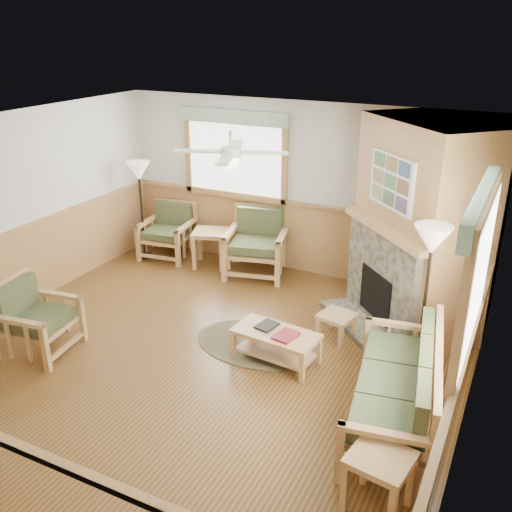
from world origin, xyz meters
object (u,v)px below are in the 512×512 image
at_px(sofa, 394,385).
at_px(armchair_back_left, 167,232).
at_px(armchair_back_right, 257,243).
at_px(coffee_table, 276,347).
at_px(end_table_sofa, 378,483).
at_px(armchair_left, 37,318).
at_px(floor_lamp_left, 142,211).
at_px(end_table_chairs, 211,248).
at_px(footstool, 336,327).
at_px(floor_lamp_right, 425,301).

bearing_deg(sofa, armchair_back_left, -129.79).
bearing_deg(armchair_back_right, coffee_table, -72.58).
xyz_separation_m(sofa, coffee_table, (-1.51, 0.51, -0.26)).
distance_m(armchair_back_right, end_table_sofa, 4.92).
distance_m(armchair_back_left, armchair_left, 3.26).
bearing_deg(armchair_left, floor_lamp_left, 4.34).
bearing_deg(sofa, armchair_left, -91.71).
xyz_separation_m(armchair_back_left, armchair_left, (0.35, -3.24, -0.00)).
height_order(sofa, end_table_chairs, sofa).
bearing_deg(armchair_back_right, end_table_chairs, 168.81).
height_order(end_table_chairs, end_table_sofa, end_table_chairs).
relative_size(armchair_left, floor_lamp_left, 0.54).
height_order(armchair_back_left, end_table_sofa, armchair_back_left).
relative_size(armchair_back_right, armchair_left, 1.15).
bearing_deg(end_table_sofa, sofa, 98.25).
bearing_deg(footstool, end_table_chairs, 153.09).
xyz_separation_m(end_table_sofa, footstool, (-1.21, 2.47, -0.10)).
height_order(end_table_sofa, floor_lamp_left, floor_lamp_left).
distance_m(end_table_chairs, floor_lamp_right, 4.09).
relative_size(sofa, end_table_chairs, 3.27).
height_order(footstool, floor_lamp_right, floor_lamp_right).
bearing_deg(armchair_back_right, floor_lamp_right, -43.43).
distance_m(armchair_left, end_table_chairs, 3.27).
xyz_separation_m(armchair_left, footstool, (3.16, 1.88, -0.27)).
height_order(coffee_table, end_table_chairs, end_table_chairs).
relative_size(sofa, footstool, 4.89).
bearing_deg(armchair_back_left, coffee_table, -43.25).
relative_size(armchair_back_right, floor_lamp_left, 0.62).
relative_size(coffee_table, floor_lamp_right, 0.56).
relative_size(sofa, armchair_back_right, 1.93).
relative_size(end_table_sofa, footstool, 1.35).
bearing_deg(footstool, floor_lamp_left, 163.30).
relative_size(armchair_back_right, footstool, 2.53).
xyz_separation_m(coffee_table, floor_lamp_right, (1.55, 0.58, 0.69)).
relative_size(armchair_back_right, coffee_table, 1.03).
height_order(end_table_sofa, floor_lamp_right, floor_lamp_right).
distance_m(coffee_table, floor_lamp_left, 3.98).
relative_size(armchair_left, floor_lamp_right, 0.50).
height_order(coffee_table, floor_lamp_right, floor_lamp_right).
xyz_separation_m(end_table_chairs, floor_lamp_left, (-1.21, -0.19, 0.53)).
relative_size(armchair_back_left, armchair_back_right, 0.88).
xyz_separation_m(footstool, floor_lamp_right, (1.07, -0.24, 0.72)).
bearing_deg(armchair_left, sofa, -91.10).
bearing_deg(footstool, sofa, -51.91).
xyz_separation_m(coffee_table, floor_lamp_left, (-3.39, 1.98, 0.63)).
bearing_deg(floor_lamp_right, armchair_left, -158.85).
xyz_separation_m(sofa, armchair_left, (-4.20, -0.55, -0.01)).
xyz_separation_m(sofa, floor_lamp_left, (-4.90, 2.49, 0.38)).
xyz_separation_m(armchair_back_right, coffee_table, (1.35, -2.21, -0.31)).
height_order(sofa, floor_lamp_right, floor_lamp_right).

